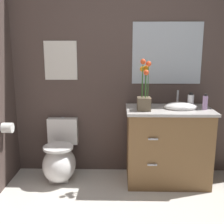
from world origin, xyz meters
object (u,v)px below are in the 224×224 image
Objects in this scene: wall_mirror at (167,53)px; toilet at (60,159)px; soap_bottle at (191,101)px; wall_poster at (61,61)px; lotion_bottle at (205,102)px; flower_vase at (144,95)px; vanity_cabinet at (168,145)px; toilet_paper_roll at (8,128)px.

toilet is at bearing -167.78° from wall_mirror.
wall_poster is at bearing 170.07° from soap_bottle.
lotion_bottle is 0.38× the size of wall_poster.
flower_vase is at bearing -126.37° from wall_mirror.
soap_bottle reaches higher than toilet.
wall_mirror is at bearing 90.53° from vanity_cabinet.
toilet_paper_roll is (-1.74, -0.46, -0.77)m from wall_mirror.
vanity_cabinet is 6.04× the size of soap_bottle.
toilet is 1.76m from lotion_bottle.
toilet is at bearing -90.00° from wall_poster.
flower_vase is at bearing -161.86° from vanity_cabinet.
soap_bottle reaches higher than toilet_paper_roll.
soap_bottle is (0.52, 0.13, -0.09)m from flower_vase.
wall_poster is at bearing 180.00° from wall_mirror.
flower_vase reaches higher than toilet_paper_roll.
soap_bottle is at bearing 8.65° from vanity_cabinet.
vanity_cabinet reaches higher than toilet_paper_roll.
vanity_cabinet is 0.66m from flower_vase.
wall_poster reaches higher than vanity_cabinet.
wall_mirror is (1.24, 0.00, 0.08)m from wall_poster.
soap_bottle is (0.24, 0.04, 0.50)m from vanity_cabinet.
flower_vase is 3.14× the size of soap_bottle.
vanity_cabinet reaches higher than toilet.
flower_vase is 4.93× the size of toilet_paper_roll.
soap_bottle is at bearing 5.94° from toilet_paper_roll.
flower_vase is at bearing 2.96° from toilet_paper_roll.
wall_poster is 0.56× the size of wall_mirror.
toilet is 6.27× the size of toilet_paper_roll.
soap_bottle is 1.00× the size of lotion_bottle.
wall_poster reaches higher than lotion_bottle.
toilet is at bearing 21.27° from toilet_paper_roll.
soap_bottle is 0.22× the size of wall_mirror.
wall_poster is 1.24m from wall_mirror.
soap_bottle is 0.38× the size of wall_poster.
vanity_cabinet reaches higher than soap_bottle.
toilet is 1.75m from wall_mirror.
lotion_bottle is (0.37, -0.04, 0.50)m from vanity_cabinet.
flower_vase is at bearing -166.03° from soap_bottle.
lotion_bottle is (0.14, -0.07, -0.00)m from soap_bottle.
toilet_paper_roll is at bearing -137.40° from wall_poster.
toilet is 4.02× the size of lotion_bottle.
flower_vase reaches higher than lotion_bottle.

